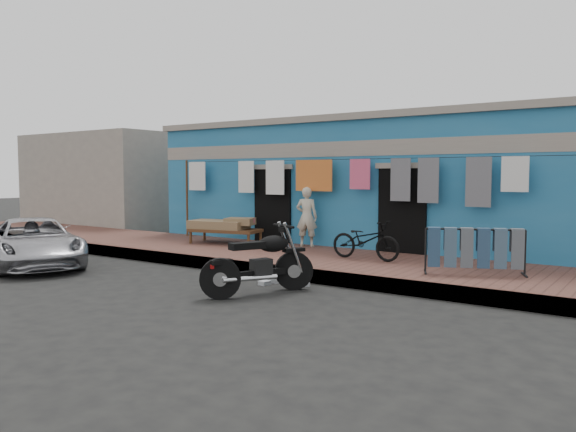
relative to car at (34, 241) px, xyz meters
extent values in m
plane|color=black|center=(5.04, 0.27, -0.53)|extent=(80.00, 80.00, 0.00)
cube|color=brown|center=(5.04, 3.27, -0.40)|extent=(28.00, 3.00, 0.25)
cube|color=gray|center=(5.04, 1.82, -0.40)|extent=(28.00, 0.10, 0.25)
cube|color=#206799|center=(5.04, 7.27, 1.07)|extent=(12.00, 5.00, 3.20)
cube|color=#9E9384|center=(5.04, 4.83, 2.02)|extent=(12.00, 0.14, 0.35)
cube|color=#9E9384|center=(5.04, 7.27, 2.75)|extent=(12.20, 5.20, 0.16)
cube|color=black|center=(2.84, 4.75, 0.52)|extent=(1.10, 0.10, 2.10)
cube|color=black|center=(6.34, 4.75, 0.52)|extent=(1.10, 0.10, 2.10)
cube|color=#9E9384|center=(-5.96, 7.27, 1.17)|extent=(6.00, 5.00, 3.40)
cylinder|color=brown|center=(0.04, 4.52, 0.77)|extent=(0.06, 0.06, 2.10)
cylinder|color=black|center=(5.04, 4.52, 1.77)|extent=(10.00, 0.01, 0.01)
cube|color=silver|center=(0.44, 4.52, 1.38)|extent=(0.60, 0.02, 0.77)
cube|color=silver|center=(2.17, 4.52, 1.37)|extent=(0.50, 0.02, 0.81)
cube|color=silver|center=(3.08, 4.52, 1.35)|extent=(0.55, 0.02, 0.84)
cube|color=#CC4C26|center=(4.21, 4.52, 1.40)|extent=(1.00, 0.02, 0.73)
cube|color=#DC5075|center=(5.42, 4.52, 1.44)|extent=(0.50, 0.02, 0.67)
cube|color=slate|center=(6.39, 4.52, 1.32)|extent=(0.45, 0.02, 0.91)
cube|color=slate|center=(7.00, 4.52, 1.30)|extent=(0.45, 0.02, 0.93)
cube|color=slate|center=(8.03, 4.52, 1.28)|extent=(0.50, 0.02, 0.98)
cube|color=silver|center=(8.71, 4.52, 1.43)|extent=(0.50, 0.02, 0.67)
imported|color=#B4B3B8|center=(0.00, 0.00, 0.00)|extent=(4.12, 3.08, 1.06)
imported|color=beige|center=(4.06, 4.45, 0.43)|extent=(0.58, 0.47, 1.41)
imported|color=black|center=(6.14, 3.41, 0.20)|extent=(1.50, 0.58, 0.96)
cube|color=silver|center=(5.32, 1.40, -0.48)|extent=(0.25, 0.23, 0.09)
cube|color=silver|center=(5.96, 1.47, -0.49)|extent=(0.16, 0.18, 0.07)
cube|color=silver|center=(5.31, 1.17, -0.49)|extent=(0.17, 0.21, 0.08)
camera|label=1|loc=(11.27, -6.64, 1.42)|focal=35.00mm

